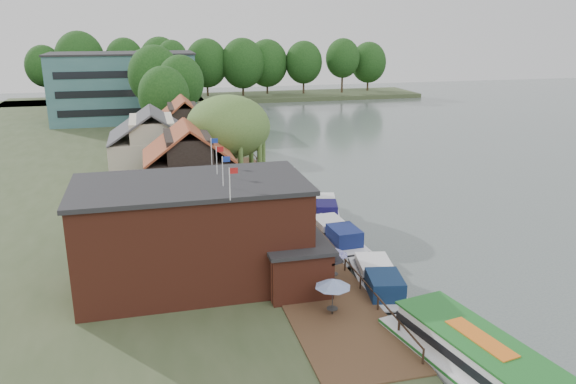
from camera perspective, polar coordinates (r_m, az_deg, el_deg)
ground at (r=45.31m, az=11.26°, el=-7.36°), size 260.00×260.00×0.00m
land_bank at (r=75.14m, az=-22.66°, el=1.78°), size 50.00×140.00×1.00m
quay_deck at (r=51.24m, az=-1.62°, el=-2.87°), size 6.00×50.00×0.10m
quay_rail at (r=52.17m, az=1.15°, el=-1.98°), size 0.20×49.00×1.00m
pub at (r=38.85m, az=-6.73°, el=-3.89°), size 20.00×11.00×7.30m
hotel_block at (r=107.73m, az=-16.34°, el=10.20°), size 25.40×12.40×12.30m
cottage_a at (r=52.85m, az=-10.05°, el=2.25°), size 8.60×7.60×8.50m
cottage_b at (r=62.47m, az=-13.55°, el=4.28°), size 9.60×8.60×8.50m
cottage_c at (r=71.44m, az=-10.49°, el=6.00°), size 7.60×7.60×8.50m
willow at (r=57.94m, az=-6.05°, el=4.67°), size 8.60×8.60×10.43m
umbrella_0 at (r=34.94m, az=4.55°, el=-10.52°), size 2.24×2.24×2.38m
umbrella_1 at (r=39.44m, az=4.63°, el=-7.21°), size 2.06×2.06×2.38m
umbrella_2 at (r=41.00m, az=1.65°, el=-6.19°), size 2.43×2.43×2.38m
umbrella_3 at (r=43.71m, az=1.70°, el=-4.69°), size 2.09×2.09×2.38m
umbrella_4 at (r=47.05m, az=-0.60°, el=-3.09°), size 2.18×2.18×2.38m
umbrella_5 at (r=49.05m, az=0.12°, el=-2.25°), size 2.31×2.31×2.38m
cruiser_0 at (r=39.87m, az=9.17°, el=-8.84°), size 4.96×10.25×2.38m
cruiser_1 at (r=47.76m, az=4.85°, el=-4.26°), size 3.75×9.96×2.37m
cruiser_2 at (r=54.54m, az=3.80°, el=-1.65°), size 5.07×9.45×2.15m
cruiser_3 at (r=64.35m, az=-0.27°, el=1.30°), size 5.37×9.65×2.20m
tour_boat at (r=31.26m, az=19.64°, el=-16.73°), size 6.48×14.54×3.07m
swan at (r=33.26m, az=17.14°, el=-16.97°), size 0.44×0.44×0.44m
bank_tree_0 at (r=81.29m, az=-12.42°, el=8.31°), size 7.05×7.05×11.69m
bank_tree_1 at (r=88.80m, az=-10.78°, el=9.45°), size 7.11×7.11×12.75m
bank_tree_2 at (r=94.30m, az=-13.30°, el=10.11°), size 8.38×8.38×14.05m
bank_tree_3 at (r=116.17m, az=-14.34°, el=10.83°), size 7.96×7.96×12.47m
bank_tree_4 at (r=124.10m, az=-12.80°, el=11.28°), size 6.75×6.75×12.45m
bank_tree_5 at (r=131.35m, az=-11.62°, el=11.93°), size 6.76×6.76×13.79m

